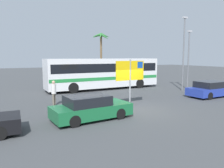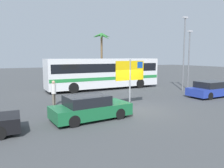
% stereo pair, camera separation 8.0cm
% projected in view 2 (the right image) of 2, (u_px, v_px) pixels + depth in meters
% --- Properties ---
extents(ground, '(120.00, 120.00, 0.00)m').
position_uv_depth(ground, '(134.00, 110.00, 13.81)').
color(ground, '#424447').
extents(bus_front_coach, '(12.00, 2.52, 3.17)m').
position_uv_depth(bus_front_coach, '(104.00, 72.00, 22.59)').
color(bus_front_coach, white).
rests_on(bus_front_coach, ground).
extents(ferry_sign, '(2.20, 0.12, 3.20)m').
position_uv_depth(ferry_sign, '(131.00, 72.00, 14.50)').
color(ferry_sign, gray).
rests_on(ferry_sign, ground).
extents(car_green, '(4.37, 2.11, 1.32)m').
position_uv_depth(car_green, '(90.00, 108.00, 11.64)').
color(car_green, '#196638').
rests_on(car_green, ground).
extents(car_blue, '(4.42, 1.88, 1.32)m').
position_uv_depth(car_blue, '(212.00, 89.00, 18.30)').
color(car_blue, '#23389E').
rests_on(car_blue, ground).
extents(pedestrian_by_bus, '(0.32, 0.32, 1.76)m').
position_uv_depth(pedestrian_by_bus, '(54.00, 91.00, 14.85)').
color(pedestrian_by_bus, '#706656').
rests_on(pedestrian_by_bus, ground).
extents(lamp_post_left_side, '(0.56, 0.20, 6.03)m').
position_uv_depth(lamp_post_left_side, '(189.00, 57.00, 22.28)').
color(lamp_post_left_side, slate).
rests_on(lamp_post_left_side, ground).
extents(lamp_post_right_side, '(0.56, 0.20, 7.22)m').
position_uv_depth(lamp_post_right_side, '(184.00, 51.00, 21.24)').
color(lamp_post_right_side, slate).
rests_on(lamp_post_right_side, ground).
extents(palm_tree_seaside, '(3.03, 2.76, 7.00)m').
position_uv_depth(palm_tree_seaside, '(101.00, 42.00, 33.19)').
color(palm_tree_seaside, brown).
rests_on(palm_tree_seaside, ground).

